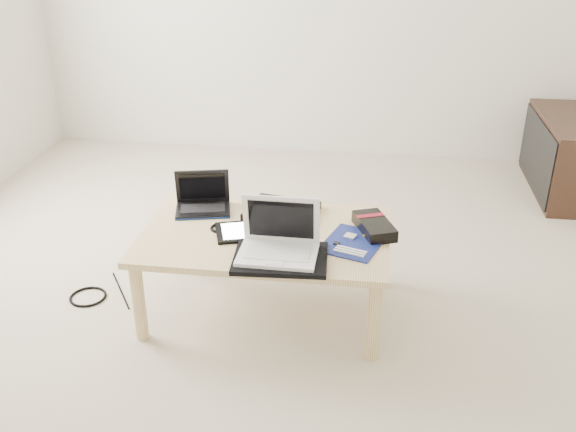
# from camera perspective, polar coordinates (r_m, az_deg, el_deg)

# --- Properties ---
(ground) EXTENTS (4.00, 4.00, 0.00)m
(ground) POSITION_cam_1_polar(r_m,az_deg,el_deg) (3.22, -2.44, -6.26)
(ground) COLOR beige
(ground) RESTS_ON ground
(coffee_table) EXTENTS (1.10, 0.70, 0.40)m
(coffee_table) POSITION_cam_1_polar(r_m,az_deg,el_deg) (2.88, -2.04, -2.36)
(coffee_table) COLOR #E6C88A
(coffee_table) RESTS_ON ground
(media_cabinet) EXTENTS (0.41, 0.90, 0.50)m
(media_cabinet) POSITION_cam_1_polar(r_m,az_deg,el_deg) (4.56, 23.63, 4.95)
(media_cabinet) COLOR #341F15
(media_cabinet) RESTS_ON ground
(book) EXTENTS (0.36, 0.32, 0.03)m
(book) POSITION_cam_1_polar(r_m,az_deg,el_deg) (3.02, -0.55, 0.45)
(book) COLOR black
(book) RESTS_ON coffee_table
(netbook) EXTENTS (0.29, 0.24, 0.19)m
(netbook) POSITION_cam_1_polar(r_m,az_deg,el_deg) (3.08, -7.58, 1.27)
(netbook) COLOR black
(netbook) RESTS_ON coffee_table
(tablet) EXTENTS (0.31, 0.27, 0.01)m
(tablet) POSITION_cam_1_polar(r_m,az_deg,el_deg) (2.86, -3.79, -1.35)
(tablet) COLOR black
(tablet) RESTS_ON coffee_table
(remote) EXTENTS (0.12, 0.23, 0.02)m
(remote) POSITION_cam_1_polar(r_m,az_deg,el_deg) (2.92, 1.01, -0.58)
(remote) COLOR silver
(remote) RESTS_ON coffee_table
(neoprene_sleeve) EXTENTS (0.40, 0.30, 0.02)m
(neoprene_sleeve) POSITION_cam_1_polar(r_m,az_deg,el_deg) (2.63, -0.68, -3.79)
(neoprene_sleeve) COLOR black
(neoprene_sleeve) RESTS_ON coffee_table
(white_laptop) EXTENTS (0.32, 0.23, 0.23)m
(white_laptop) POSITION_cam_1_polar(r_m,az_deg,el_deg) (2.63, -0.83, -2.35)
(white_laptop) COLOR white
(white_laptop) RESTS_ON neoprene_sleeve
(motherboard) EXTENTS (0.31, 0.35, 0.01)m
(motherboard) POSITION_cam_1_polar(r_m,az_deg,el_deg) (2.78, 5.84, -2.36)
(motherboard) COLOR #0B194C
(motherboard) RESTS_ON coffee_table
(gpu_box) EXTENTS (0.21, 0.28, 0.06)m
(gpu_box) POSITION_cam_1_polar(r_m,az_deg,el_deg) (2.88, 7.67, -0.90)
(gpu_box) COLOR black
(gpu_box) RESTS_ON coffee_table
(cable_coil) EXTENTS (0.13, 0.13, 0.01)m
(cable_coil) POSITION_cam_1_polar(r_m,az_deg,el_deg) (2.90, -5.97, -1.05)
(cable_coil) COLOR black
(cable_coil) RESTS_ON coffee_table
(floor_cable_coil) EXTENTS (0.20, 0.20, 0.01)m
(floor_cable_coil) POSITION_cam_1_polar(r_m,az_deg,el_deg) (3.27, -17.35, -6.87)
(floor_cable_coil) COLOR black
(floor_cable_coil) RESTS_ON ground
(floor_cable_trail) EXTENTS (0.20, 0.30, 0.01)m
(floor_cable_trail) POSITION_cam_1_polar(r_m,az_deg,el_deg) (3.29, -14.65, -6.39)
(floor_cable_trail) COLOR black
(floor_cable_trail) RESTS_ON ground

